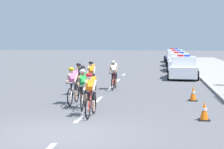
# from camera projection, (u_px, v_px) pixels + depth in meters

# --- Properties ---
(ground_plane) EXTENTS (160.00, 160.00, 0.00)m
(ground_plane) POSITION_uv_depth(u_px,v_px,m) (65.00, 133.00, 10.89)
(ground_plane) COLOR #56565B
(kerb_edge) EXTENTS (0.16, 60.00, 0.13)m
(kerb_edge) POSITION_uv_depth(u_px,v_px,m) (204.00, 80.00, 24.06)
(kerb_edge) COLOR #9E9E99
(kerb_edge) RESTS_ON ground
(lane_markings_centre) EXTENTS (0.14, 21.60, 0.01)m
(lane_markings_centre) POSITION_uv_depth(u_px,v_px,m) (105.00, 93.00, 18.90)
(lane_markings_centre) COLOR white
(lane_markings_centre) RESTS_ON ground
(cyclist_lead) EXTENTS (0.42, 1.72, 1.56)m
(cyclist_lead) POSITION_uv_depth(u_px,v_px,m) (91.00, 94.00, 13.13)
(cyclist_lead) COLOR black
(cyclist_lead) RESTS_ON ground
(cyclist_second) EXTENTS (0.44, 1.72, 1.56)m
(cyclist_second) POSITION_uv_depth(u_px,v_px,m) (84.00, 88.00, 14.61)
(cyclist_second) COLOR black
(cyclist_second) RESTS_ON ground
(cyclist_third) EXTENTS (0.43, 1.72, 1.56)m
(cyclist_third) POSITION_uv_depth(u_px,v_px,m) (73.00, 85.00, 15.65)
(cyclist_third) COLOR black
(cyclist_third) RESTS_ON ground
(cyclist_fourth) EXTENTS (0.45, 1.72, 1.56)m
(cyclist_fourth) POSITION_uv_depth(u_px,v_px,m) (81.00, 78.00, 18.31)
(cyclist_fourth) COLOR black
(cyclist_fourth) RESTS_ON ground
(cyclist_fifth) EXTENTS (0.44, 1.72, 1.56)m
(cyclist_fifth) POSITION_uv_depth(u_px,v_px,m) (92.00, 76.00, 19.68)
(cyclist_fifth) COLOR black
(cyclist_fifth) RESTS_ON ground
(cyclist_sixth) EXTENTS (0.42, 1.72, 1.56)m
(cyclist_sixth) POSITION_uv_depth(u_px,v_px,m) (114.00, 75.00, 20.25)
(cyclist_sixth) COLOR black
(cyclist_sixth) RESTS_ON ground
(police_car_nearest) EXTENTS (2.23, 4.51, 1.59)m
(police_car_nearest) POSITION_uv_depth(u_px,v_px,m) (184.00, 68.00, 26.00)
(police_car_nearest) COLOR silver
(police_car_nearest) RESTS_ON ground
(police_car_second) EXTENTS (2.11, 4.45, 1.59)m
(police_car_second) POSITION_uv_depth(u_px,v_px,m) (179.00, 63.00, 32.24)
(police_car_second) COLOR white
(police_car_second) RESTS_ON ground
(police_car_third) EXTENTS (2.01, 4.41, 1.59)m
(police_car_third) POSITION_uv_depth(u_px,v_px,m) (176.00, 59.00, 37.85)
(police_car_third) COLOR white
(police_car_third) RESTS_ON ground
(police_car_furthest) EXTENTS (2.20, 4.50, 1.59)m
(police_car_furthest) POSITION_uv_depth(u_px,v_px,m) (174.00, 56.00, 43.98)
(police_car_furthest) COLOR silver
(police_car_furthest) RESTS_ON ground
(traffic_cone_mid) EXTENTS (0.36, 0.36, 0.64)m
(traffic_cone_mid) POSITION_uv_depth(u_px,v_px,m) (204.00, 111.00, 12.54)
(traffic_cone_mid) COLOR black
(traffic_cone_mid) RESTS_ON ground
(traffic_cone_far) EXTENTS (0.36, 0.36, 0.64)m
(traffic_cone_far) POSITION_uv_depth(u_px,v_px,m) (193.00, 94.00, 16.51)
(traffic_cone_far) COLOR black
(traffic_cone_far) RESTS_ON ground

